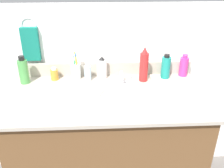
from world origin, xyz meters
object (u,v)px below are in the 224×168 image
Objects in this scene: bottle_spray_red at (144,66)px; bottle_soap_pink at (184,66)px; hand_towel at (31,44)px; bottle_gel_clear at (88,73)px; faucet at (121,79)px; bottle_lotion_white at (102,68)px; bottle_toner_green at (23,71)px; soap_bar at (155,78)px; bottle_oil_amber at (54,74)px; bottle_mouthwash_teal at (166,67)px; cup_white_ceramic at (76,70)px.

bottle_spray_red reaches higher than bottle_soap_pink.
hand_towel is 1.96× the size of bottle_gel_clear.
bottle_lotion_white reaches higher than faucet.
bottle_lotion_white is at bearing 6.27° from bottle_toner_green.
bottle_soap_pink is 0.22m from soap_bar.
bottle_toner_green is at bearing 179.55° from bottle_spray_red.
faucet is 0.16m from bottle_lotion_white.
bottle_soap_pink is (1.06, 0.06, -0.01)m from bottle_toner_green.
bottle_spray_red is (0.58, -0.04, 0.07)m from bottle_oil_amber.
bottle_gel_clear is (0.37, -0.11, -0.17)m from hand_towel.
faucet is at bearing -167.21° from bottle_soap_pink.
hand_towel is 1.46× the size of bottle_soap_pink.
hand_towel reaches higher than bottle_mouthwash_teal.
faucet is at bearing -9.67° from bottle_oil_amber.
bottle_gel_clear is at bearing 2.08° from bottle_toner_green.
bottle_spray_red reaches higher than bottle_gel_clear.
cup_white_ceramic is (-0.73, -0.01, -0.01)m from bottle_soap_pink.
bottle_lotion_white reaches higher than bottle_gel_clear.
cup_white_ceramic is at bearing 175.76° from soap_bar.
bottle_mouthwash_teal is 0.71× the size of bottle_spray_red.
bottle_lotion_white and bottle_soap_pink have the same top height.
hand_towel is at bearing 164.76° from faucet.
bottle_lotion_white is (0.46, -0.07, -0.15)m from hand_towel.
bottle_lotion_white reaches higher than soap_bar.
cup_white_ceramic reaches higher than bottle_gel_clear.
bottle_oil_amber is 0.87m from bottle_soap_pink.
soap_bar is (0.23, 0.04, -0.02)m from faucet.
bottle_mouthwash_teal is (0.74, -0.00, 0.04)m from bottle_oil_amber.
cup_white_ceramic is at bearing 157.63° from bottle_gel_clear.
hand_towel is 0.25m from bottle_oil_amber.
bottle_soap_pink is at bearing 4.15° from bottle_gel_clear.
hand_towel reaches higher than bottle_gel_clear.
bottle_toner_green is 1.21× the size of bottle_lotion_white.
bottle_oil_amber is at bearing -29.75° from hand_towel.
faucet is 0.63m from bottle_toner_green.
bottle_lotion_white is at bearing 143.47° from faucet.
bottle_toner_green is at bearing -179.44° from soap_bar.
faucet is at bearing -15.79° from cup_white_ceramic.
cup_white_ceramic is at bearing 173.15° from bottle_spray_red.
faucet is 0.17m from bottle_spray_red.
bottle_oil_amber is (0.15, -0.09, -0.18)m from hand_towel.
bottle_toner_green is 0.77m from bottle_spray_red.
bottle_lotion_white is at bearing -8.40° from hand_towel.
bottle_lotion_white reaches higher than bottle_oil_amber.
cup_white_ceramic reaches higher than soap_bar.
hand_towel reaches higher than bottle_toner_green.
faucet is at bearing -3.36° from bottle_toner_green.
hand_towel reaches higher than soap_bar.
bottle_soap_pink is at bearing 12.79° from faucet.
cup_white_ceramic is at bearing -178.85° from bottle_soap_pink.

